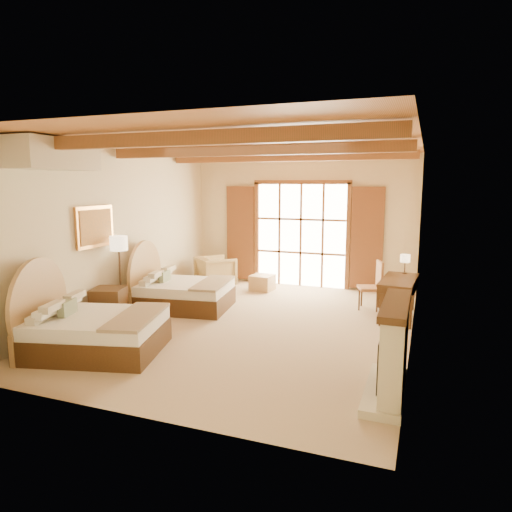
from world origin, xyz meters
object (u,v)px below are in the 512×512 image
at_px(bed_far, 179,290).
at_px(armchair, 216,272).
at_px(nightstand, 109,306).
at_px(bed_near, 89,327).
at_px(desk, 398,297).

relative_size(bed_far, armchair, 2.38).
bearing_deg(bed_far, armchair, 84.79).
bearing_deg(armchair, nightstand, 121.80).
relative_size(bed_near, bed_far, 1.11).
bearing_deg(armchair, desk, -153.53).
bearing_deg(bed_near, armchair, 76.88).
bearing_deg(bed_far, desk, 3.03).
height_order(bed_near, armchair, bed_near).
bearing_deg(bed_far, bed_near, -98.79).
bearing_deg(armchair, bed_far, 134.03).
relative_size(bed_near, nightstand, 3.38).
xyz_separation_m(bed_near, armchair, (-0.09, 4.60, 0.00)).
height_order(bed_near, bed_far, bed_near).
height_order(armchair, desk, armchair).
bearing_deg(bed_far, nightstand, -123.51).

